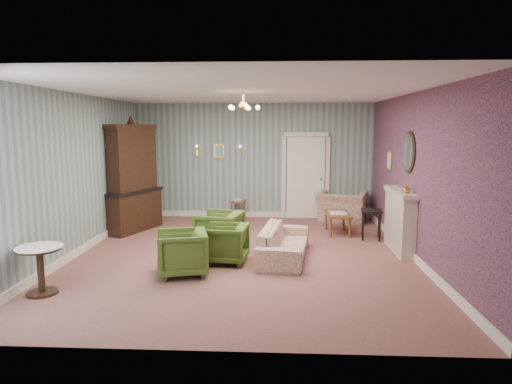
# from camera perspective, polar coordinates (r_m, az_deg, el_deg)

# --- Properties ---
(floor) EXTENTS (7.00, 7.00, 0.00)m
(floor) POSITION_cam_1_polar(r_m,az_deg,el_deg) (8.14, -1.56, -8.09)
(floor) COLOR #83544C
(floor) RESTS_ON ground
(ceiling) EXTENTS (7.00, 7.00, 0.00)m
(ceiling) POSITION_cam_1_polar(r_m,az_deg,el_deg) (7.83, -1.65, 12.73)
(ceiling) COLOR white
(ceiling) RESTS_ON ground
(wall_back) EXTENTS (6.00, 0.00, 6.00)m
(wall_back) POSITION_cam_1_polar(r_m,az_deg,el_deg) (11.33, -0.23, 4.01)
(wall_back) COLOR slate
(wall_back) RESTS_ON ground
(wall_front) EXTENTS (6.00, 0.00, 6.00)m
(wall_front) POSITION_cam_1_polar(r_m,az_deg,el_deg) (4.41, -5.15, -2.75)
(wall_front) COLOR slate
(wall_front) RESTS_ON ground
(wall_left) EXTENTS (0.00, 7.00, 7.00)m
(wall_left) POSITION_cam_1_polar(r_m,az_deg,el_deg) (8.62, -21.92, 2.07)
(wall_left) COLOR slate
(wall_left) RESTS_ON ground
(wall_right) EXTENTS (0.00, 7.00, 7.00)m
(wall_right) POSITION_cam_1_polar(r_m,az_deg,el_deg) (8.18, 19.84, 1.88)
(wall_right) COLOR slate
(wall_right) RESTS_ON ground
(wall_right_floral) EXTENTS (0.00, 7.00, 7.00)m
(wall_right_floral) POSITION_cam_1_polar(r_m,az_deg,el_deg) (8.18, 19.74, 1.88)
(wall_right_floral) COLOR #A7535F
(wall_right_floral) RESTS_ON ground
(door) EXTENTS (1.12, 0.12, 2.16)m
(door) POSITION_cam_1_polar(r_m,az_deg,el_deg) (11.33, 6.35, 2.08)
(door) COLOR white
(door) RESTS_ON floor
(olive_chair_a) EXTENTS (0.87, 0.90, 0.77)m
(olive_chair_a) POSITION_cam_1_polar(r_m,az_deg,el_deg) (7.11, -9.50, -7.40)
(olive_chair_a) COLOR #425F21
(olive_chair_a) RESTS_ON floor
(olive_chair_b) EXTENTS (0.72, 0.76, 0.72)m
(olive_chair_b) POSITION_cam_1_polar(r_m,az_deg,el_deg) (7.65, -3.93, -6.35)
(olive_chair_b) COLOR #425F21
(olive_chair_b) RESTS_ON floor
(olive_chair_c) EXTENTS (0.89, 0.93, 0.81)m
(olive_chair_c) POSITION_cam_1_polar(r_m,az_deg,el_deg) (8.43, -4.75, -4.71)
(olive_chair_c) COLOR #425F21
(olive_chair_c) RESTS_ON floor
(sofa_chintz) EXTENTS (0.80, 1.96, 0.75)m
(sofa_chintz) POSITION_cam_1_polar(r_m,az_deg,el_deg) (7.90, 3.65, -5.79)
(sofa_chintz) COLOR #94443B
(sofa_chintz) RESTS_ON floor
(wingback_chair) EXTENTS (1.31, 1.05, 1.00)m
(wingback_chair) POSITION_cam_1_polar(r_m,az_deg,el_deg) (11.07, 10.94, -1.21)
(wingback_chair) COLOR #94443B
(wingback_chair) RESTS_ON floor
(dresser) EXTENTS (1.03, 1.59, 2.50)m
(dresser) POSITION_cam_1_polar(r_m,az_deg,el_deg) (10.19, -15.57, 2.10)
(dresser) COLOR black
(dresser) RESTS_ON floor
(fireplace) EXTENTS (0.30, 1.40, 1.16)m
(fireplace) POSITION_cam_1_polar(r_m,az_deg,el_deg) (8.66, 17.91, -3.53)
(fireplace) COLOR beige
(fireplace) RESTS_ON floor
(mantel_vase) EXTENTS (0.15, 0.15, 0.15)m
(mantel_vase) POSITION_cam_1_polar(r_m,az_deg,el_deg) (8.16, 18.69, 0.39)
(mantel_vase) COLOR gold
(mantel_vase) RESTS_ON fireplace
(oval_mirror) EXTENTS (0.04, 0.76, 0.84)m
(oval_mirror) POSITION_cam_1_polar(r_m,az_deg,el_deg) (8.53, 18.94, 4.86)
(oval_mirror) COLOR white
(oval_mirror) RESTS_ON wall_right
(framed_print) EXTENTS (0.04, 0.34, 0.42)m
(framed_print) POSITION_cam_1_polar(r_m,az_deg,el_deg) (9.84, 16.77, 3.89)
(framed_print) COLOR gold
(framed_print) RESTS_ON wall_right
(coffee_table) EXTENTS (0.52, 0.91, 0.46)m
(coffee_table) POSITION_cam_1_polar(r_m,az_deg,el_deg) (9.86, 10.38, -3.94)
(coffee_table) COLOR brown
(coffee_table) RESTS_ON floor
(side_table_black) EXTENTS (0.47, 0.47, 0.62)m
(side_table_black) POSITION_cam_1_polar(r_m,az_deg,el_deg) (9.47, 14.53, -4.07)
(side_table_black) COLOR black
(side_table_black) RESTS_ON floor
(pedestal_table) EXTENTS (0.75, 0.75, 0.68)m
(pedestal_table) POSITION_cam_1_polar(r_m,az_deg,el_deg) (6.89, -25.85, -9.00)
(pedestal_table) COLOR black
(pedestal_table) RESTS_ON floor
(nesting_table) EXTENTS (0.39, 0.46, 0.53)m
(nesting_table) POSITION_cam_1_polar(r_m,az_deg,el_deg) (11.16, -2.29, -2.19)
(nesting_table) COLOR brown
(nesting_table) RESTS_ON floor
(gilt_mirror_back) EXTENTS (0.28, 0.06, 0.36)m
(gilt_mirror_back) POSITION_cam_1_polar(r_m,az_deg,el_deg) (11.36, -4.80, 5.25)
(gilt_mirror_back) COLOR gold
(gilt_mirror_back) RESTS_ON wall_back
(sconce_left) EXTENTS (0.16, 0.12, 0.30)m
(sconce_left) POSITION_cam_1_polar(r_m,az_deg,el_deg) (11.43, -7.55, 5.23)
(sconce_left) COLOR gold
(sconce_left) RESTS_ON wall_back
(sconce_right) EXTENTS (0.16, 0.12, 0.30)m
(sconce_right) POSITION_cam_1_polar(r_m,az_deg,el_deg) (11.28, -2.03, 5.26)
(sconce_right) COLOR gold
(sconce_right) RESTS_ON wall_back
(chandelier) EXTENTS (0.56, 0.56, 0.36)m
(chandelier) POSITION_cam_1_polar(r_m,az_deg,el_deg) (7.81, -1.64, 10.76)
(chandelier) COLOR gold
(chandelier) RESTS_ON ceiling
(burgundy_cushion) EXTENTS (0.41, 0.28, 0.39)m
(burgundy_cushion) POSITION_cam_1_polar(r_m,az_deg,el_deg) (10.92, 10.79, -1.43)
(burgundy_cushion) COLOR maroon
(burgundy_cushion) RESTS_ON wingback_chair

